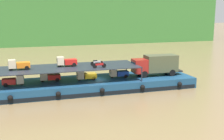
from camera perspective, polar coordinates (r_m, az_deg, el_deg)
The scene contains 12 objects.
ground_plane at distance 42.28m, azimuth -3.26°, elevation -3.79°, with size 400.00×400.00×0.00m, color olive.
cargo_barge at distance 42.06m, azimuth -3.26°, elevation -2.81°, with size 28.67×7.75×1.50m.
covered_lorry at distance 44.44m, azimuth 8.57°, elevation 1.08°, with size 7.91×2.48×3.10m.
cargo_rack at distance 40.79m, azimuth -8.50°, elevation 0.49°, with size 19.47×6.43×2.00m.
mini_truck_lower_stern at distance 40.18m, azimuth -18.65°, elevation -1.97°, with size 2.77×1.26×1.38m.
mini_truck_lower_aft at distance 41.30m, azimuth -12.05°, elevation -1.26°, with size 2.75×1.21×1.38m.
mini_truck_lower_mid at distance 41.31m, azimuth -5.08°, elevation -1.05°, with size 2.77×1.26×1.38m.
mini_truck_lower_fore at distance 42.71m, azimuth 1.27°, elevation -0.59°, with size 2.74×1.20×1.38m.
mini_truck_upper_stern at distance 40.18m, azimuth -17.73°, elevation 1.00°, with size 2.79×1.29×1.38m.
mini_truck_upper_mid at distance 41.15m, azimuth -8.87°, elevation 1.65°, with size 2.74×1.20×1.38m.
motorcycle_upper_port at distance 39.60m, azimuth -2.51°, elevation 1.02°, with size 1.90×0.55×0.87m.
motorcycle_upper_centre at distance 41.48m, azimuth -2.99°, elevation 1.49°, with size 1.90×0.55×0.87m.
Camera 1 is at (-9.67, -39.63, 11.10)m, focal length 46.87 mm.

